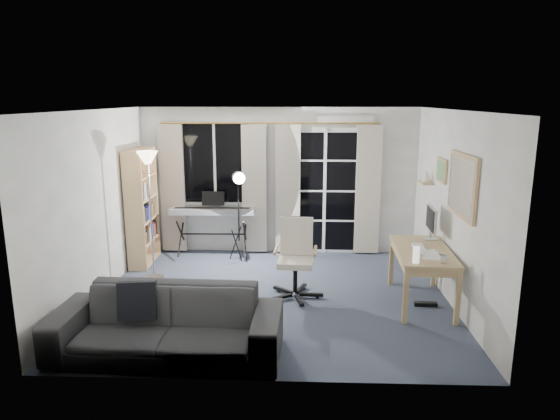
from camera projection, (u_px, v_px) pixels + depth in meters
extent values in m
cube|color=#3E465A|center=(273.00, 297.00, 6.54)|extent=(4.50, 4.00, 0.02)
cube|color=white|center=(215.00, 163.00, 8.18)|extent=(1.20, 0.06, 1.40)
cube|color=black|center=(215.00, 163.00, 8.15)|extent=(1.10, 0.02, 1.30)
cube|color=white|center=(215.00, 163.00, 8.14)|extent=(0.04, 0.03, 1.30)
cube|color=white|center=(324.00, 192.00, 8.21)|extent=(1.32, 0.06, 2.11)
cube|color=black|center=(306.00, 192.00, 8.20)|extent=(0.55, 0.02, 1.95)
cube|color=black|center=(343.00, 193.00, 8.17)|extent=(0.55, 0.02, 1.95)
cube|color=white|center=(325.00, 193.00, 8.17)|extent=(0.05, 0.04, 2.05)
cube|color=white|center=(324.00, 221.00, 8.28)|extent=(1.15, 0.03, 0.03)
cube|color=white|center=(325.00, 191.00, 8.17)|extent=(1.15, 0.03, 0.03)
cube|color=white|center=(325.00, 161.00, 8.06)|extent=(1.15, 0.03, 0.03)
cylinder|color=gold|center=(269.00, 123.00, 7.92)|extent=(3.50, 0.03, 0.03)
cube|color=beige|center=(173.00, 189.00, 8.20)|extent=(0.40, 0.07, 2.10)
cube|color=beige|center=(254.00, 189.00, 8.15)|extent=(0.40, 0.07, 2.10)
cube|color=beige|center=(288.00, 190.00, 8.13)|extent=(0.40, 0.07, 2.10)
cube|color=beige|center=(368.00, 190.00, 8.08)|extent=(0.40, 0.07, 2.10)
cube|color=tan|center=(134.00, 213.00, 7.29)|extent=(0.29, 0.03, 1.79)
cube|color=tan|center=(149.00, 202.00, 8.08)|extent=(0.29, 0.03, 1.79)
cube|color=tan|center=(134.00, 207.00, 7.69)|extent=(0.05, 0.81, 1.79)
cube|color=tan|center=(145.00, 261.00, 7.88)|extent=(0.31, 0.81, 0.02)
cube|color=tan|center=(144.00, 241.00, 7.80)|extent=(0.31, 0.81, 0.02)
cube|color=tan|center=(143.00, 220.00, 7.73)|extent=(0.31, 0.81, 0.02)
cube|color=tan|center=(141.00, 198.00, 7.65)|extent=(0.31, 0.81, 0.02)
cube|color=tan|center=(140.00, 176.00, 7.58)|extent=(0.31, 0.81, 0.02)
cube|color=tan|center=(138.00, 151.00, 7.49)|extent=(0.31, 0.81, 0.02)
cube|color=white|center=(138.00, 239.00, 7.45)|extent=(0.20, 0.06, 0.23)
cube|color=brown|center=(140.00, 239.00, 7.54)|extent=(0.20, 0.04, 0.18)
cube|color=#3B3B3B|center=(142.00, 237.00, 7.61)|extent=(0.20, 0.04, 0.21)
cube|color=brown|center=(143.00, 233.00, 7.67)|extent=(0.20, 0.04, 0.27)
cube|color=white|center=(144.00, 234.00, 7.75)|extent=(0.20, 0.05, 0.21)
cube|color=#A1302E|center=(146.00, 232.00, 7.83)|extent=(0.20, 0.04, 0.22)
cube|color=#343298|center=(147.00, 231.00, 7.89)|extent=(0.20, 0.05, 0.22)
cube|color=brown|center=(148.00, 230.00, 7.97)|extent=(0.20, 0.03, 0.21)
cube|color=#A1302E|center=(149.00, 229.00, 8.03)|extent=(0.20, 0.05, 0.21)
cube|color=#3B3B3B|center=(151.00, 227.00, 8.11)|extent=(0.20, 0.03, 0.24)
cube|color=#343298|center=(137.00, 216.00, 7.38)|extent=(0.20, 0.03, 0.25)
cube|color=#3B3B3B|center=(138.00, 215.00, 7.44)|extent=(0.20, 0.06, 0.24)
cube|color=#3B3B3B|center=(140.00, 215.00, 7.53)|extent=(0.20, 0.04, 0.21)
cube|color=#343298|center=(141.00, 214.00, 7.60)|extent=(0.20, 0.03, 0.19)
cube|color=#343298|center=(143.00, 213.00, 7.66)|extent=(0.20, 0.04, 0.21)
cube|color=#3B3B3B|center=(144.00, 211.00, 7.72)|extent=(0.20, 0.03, 0.25)
cube|color=#3B3B3B|center=(145.00, 211.00, 7.79)|extent=(0.20, 0.05, 0.20)
cube|color=#A9753F|center=(146.00, 210.00, 7.86)|extent=(0.20, 0.04, 0.21)
cube|color=brown|center=(148.00, 209.00, 7.93)|extent=(0.20, 0.03, 0.22)
cube|color=#3B3B3B|center=(149.00, 208.00, 7.99)|extent=(0.20, 0.03, 0.21)
cube|color=#A1302E|center=(136.00, 193.00, 7.30)|extent=(0.20, 0.04, 0.25)
cube|color=#3B3B3B|center=(137.00, 194.00, 7.37)|extent=(0.20, 0.03, 0.19)
cube|color=white|center=(138.00, 191.00, 7.43)|extent=(0.20, 0.03, 0.27)
cube|color=white|center=(139.00, 191.00, 7.49)|extent=(0.20, 0.04, 0.24)
cube|color=brown|center=(141.00, 192.00, 7.56)|extent=(0.20, 0.03, 0.20)
cube|color=#343298|center=(142.00, 191.00, 7.62)|extent=(0.20, 0.04, 0.21)
cylinder|color=#B2B2B7|center=(154.00, 278.00, 7.17)|extent=(0.32, 0.32, 0.03)
cylinder|color=#B2B2B7|center=(151.00, 220.00, 6.98)|extent=(0.03, 0.03, 1.70)
cone|color=#FFE5B2|center=(147.00, 158.00, 6.79)|extent=(0.34, 0.34, 0.17)
cylinder|color=black|center=(181.00, 234.00, 8.16)|extent=(0.04, 0.66, 0.59)
cylinder|color=black|center=(181.00, 234.00, 8.16)|extent=(0.04, 0.66, 0.59)
cylinder|color=black|center=(245.00, 234.00, 8.15)|extent=(0.04, 0.66, 0.59)
cylinder|color=black|center=(245.00, 234.00, 8.15)|extent=(0.04, 0.66, 0.59)
cylinder|color=black|center=(213.00, 234.00, 8.15)|extent=(1.05, 0.05, 0.03)
cube|color=silver|center=(213.00, 210.00, 8.07)|extent=(1.37, 0.38, 0.09)
cube|color=white|center=(212.00, 209.00, 7.98)|extent=(1.26, 0.18, 0.02)
cube|color=black|center=(212.00, 208.00, 8.02)|extent=(1.21, 0.11, 0.01)
cube|color=black|center=(213.00, 198.00, 8.13)|extent=(0.37, 0.08, 0.23)
cylinder|color=black|center=(245.00, 244.00, 7.93)|extent=(0.09, 0.22, 0.59)
cylinder|color=black|center=(235.00, 244.00, 7.97)|extent=(0.23, 0.07, 0.59)
cylinder|color=black|center=(237.00, 246.00, 7.81)|extent=(0.16, 0.18, 0.59)
cylinder|color=black|center=(239.00, 209.00, 7.78)|extent=(0.03, 0.03, 1.02)
cylinder|color=silver|center=(239.00, 178.00, 7.63)|extent=(0.22, 0.16, 0.20)
cylinder|color=white|center=(239.00, 178.00, 7.57)|extent=(0.17, 0.07, 0.17)
cube|color=black|center=(311.00, 295.00, 6.48)|extent=(0.31, 0.07, 0.04)
cylinder|color=black|center=(317.00, 296.00, 6.48)|extent=(0.05, 0.05, 0.05)
cube|color=black|center=(301.00, 289.00, 6.69)|extent=(0.16, 0.30, 0.04)
cylinder|color=black|center=(303.00, 288.00, 6.76)|extent=(0.05, 0.05, 0.05)
cube|color=black|center=(283.00, 290.00, 6.64)|extent=(0.27, 0.23, 0.04)
cylinder|color=black|center=(279.00, 290.00, 6.69)|extent=(0.05, 0.05, 0.05)
cube|color=black|center=(281.00, 297.00, 6.39)|extent=(0.29, 0.21, 0.04)
cylinder|color=black|center=(276.00, 300.00, 6.36)|extent=(0.05, 0.05, 0.05)
cube|color=black|center=(299.00, 300.00, 6.30)|extent=(0.12, 0.31, 0.04)
cylinder|color=black|center=(301.00, 304.00, 6.23)|extent=(0.05, 0.05, 0.05)
cylinder|color=black|center=(295.00, 278.00, 6.45)|extent=(0.06, 0.06, 0.39)
cube|color=white|center=(295.00, 262.00, 6.40)|extent=(0.47, 0.47, 0.08)
cube|color=white|center=(297.00, 236.00, 6.54)|extent=(0.43, 0.15, 0.51)
cube|color=black|center=(297.00, 234.00, 6.58)|extent=(0.41, 0.12, 0.47)
cylinder|color=tan|center=(276.00, 250.00, 6.41)|extent=(0.07, 0.39, 0.04)
cylinder|color=tan|center=(315.00, 251.00, 6.36)|extent=(0.07, 0.39, 0.04)
cube|color=#A58255|center=(423.00, 251.00, 6.19)|extent=(0.72, 1.34, 0.04)
cube|color=#A58255|center=(423.00, 256.00, 6.21)|extent=(0.68, 1.30, 0.09)
cube|color=#A58255|center=(406.00, 296.00, 5.69)|extent=(0.06, 0.06, 0.67)
cube|color=#A58255|center=(458.00, 298.00, 5.64)|extent=(0.06, 0.06, 0.67)
cube|color=#A58255|center=(391.00, 261.00, 6.89)|extent=(0.06, 0.06, 0.67)
cube|color=#A58255|center=(434.00, 263.00, 6.85)|extent=(0.06, 0.06, 0.67)
cube|color=silver|center=(430.00, 239.00, 6.62)|extent=(0.17, 0.12, 0.01)
cube|color=silver|center=(431.00, 230.00, 6.59)|extent=(0.04, 0.03, 0.21)
cube|color=silver|center=(432.00, 219.00, 6.56)|extent=(0.06, 0.51, 0.32)
cube|color=black|center=(430.00, 219.00, 6.56)|extent=(0.03, 0.47, 0.28)
cube|color=white|center=(419.00, 248.00, 6.23)|extent=(0.15, 0.40, 0.02)
cube|color=white|center=(420.00, 255.00, 5.96)|extent=(0.06, 0.10, 0.02)
cube|color=white|center=(430.00, 253.00, 6.04)|extent=(0.23, 0.30, 0.01)
cube|color=white|center=(431.00, 258.00, 5.86)|extent=(0.21, 0.17, 0.00)
cube|color=black|center=(416.00, 255.00, 5.77)|extent=(0.05, 0.04, 0.11)
cylinder|color=white|center=(416.00, 255.00, 5.67)|extent=(0.08, 0.08, 0.19)
cube|color=black|center=(426.00, 304.00, 6.23)|extent=(0.28, 0.09, 0.05)
imported|color=silver|center=(443.00, 258.00, 5.68)|extent=(0.12, 0.10, 0.12)
cube|color=tan|center=(463.00, 186.00, 5.77)|extent=(0.04, 0.94, 0.74)
cube|color=white|center=(461.00, 186.00, 5.77)|extent=(0.01, 0.84, 0.64)
cube|color=tan|center=(442.00, 170.00, 6.64)|extent=(0.03, 0.42, 0.32)
cube|color=teal|center=(441.00, 170.00, 6.64)|extent=(0.00, 0.36, 0.26)
cube|color=tan|center=(426.00, 183.00, 7.18)|extent=(0.16, 0.30, 0.02)
cone|color=white|center=(426.00, 176.00, 7.16)|extent=(0.12, 0.12, 0.15)
imported|color=#2F2F32|center=(166.00, 313.00, 4.97)|extent=(2.30, 0.74, 0.89)
cube|color=black|center=(137.00, 301.00, 5.08)|extent=(0.41, 0.26, 0.40)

